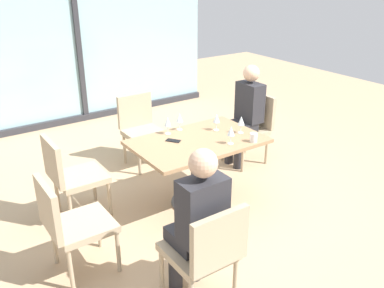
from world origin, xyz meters
The scene contains 17 objects.
ground_plane centered at (0.00, 0.00, 0.00)m, with size 12.00×12.00×0.00m, color tan.
window_wall_backdrop centered at (0.00, 3.20, 1.21)m, with size 4.50×0.10×2.70m.
dining_table_main centered at (0.00, 0.00, 0.54)m, with size 1.30×0.84×0.73m.
chair_front_left centered at (-0.79, -1.22, 0.50)m, with size 0.46×0.50×0.87m.
chair_far_right centered at (1.18, 0.48, 0.50)m, with size 0.50×0.46×0.87m.
chair_side_end centered at (-1.46, -0.32, 0.50)m, with size 0.50×0.46×0.87m.
chair_near_window centered at (0.00, 1.22, 0.50)m, with size 0.46×0.51×0.87m.
chair_far_left centered at (-1.18, 0.48, 0.50)m, with size 0.50×0.46×0.87m.
person_front_left centered at (-0.79, -1.11, 0.70)m, with size 0.34×0.39×1.26m.
person_far_right centered at (1.07, 0.48, 0.70)m, with size 0.39×0.34×1.26m.
wine_glass_0 centered at (0.32, 0.11, 0.86)m, with size 0.07×0.07×0.18m.
wine_glass_1 centered at (0.48, -0.10, 0.86)m, with size 0.07×0.07×0.18m.
wine_glass_2 centered at (-0.16, 0.31, 0.86)m, with size 0.07×0.07×0.18m.
wine_glass_3 centered at (0.01, 0.34, 0.86)m, with size 0.07×0.07×0.18m.
wine_glass_4 centered at (0.21, -0.26, 0.86)m, with size 0.07×0.07×0.18m.
coffee_cup centered at (0.43, -0.35, 0.78)m, with size 0.08×0.08×0.09m, color white.
cell_phone_on_table centered at (-0.22, 0.12, 0.73)m, with size 0.07×0.14×0.01m, color black.
Camera 1 is at (-2.26, -3.17, 2.37)m, focal length 39.18 mm.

